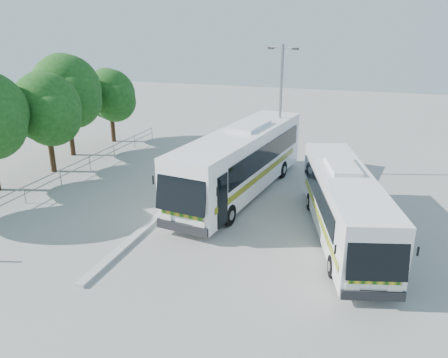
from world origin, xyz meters
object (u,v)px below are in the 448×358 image
(tree_far_d, at_px, (67,90))
(lamppost, at_px, (281,105))
(tree_far_e, at_px, (111,95))
(coach_main, at_px, (241,160))
(tree_far_c, at_px, (46,108))
(coach_adjacent, at_px, (344,203))

(tree_far_d, relative_size, lamppost, 0.90)
(tree_far_e, distance_m, lamppost, 15.13)
(tree_far_e, xyz_separation_m, coach_main, (13.34, -8.12, -1.88))
(tree_far_c, bearing_deg, coach_main, 0.35)
(tree_far_c, bearing_deg, tree_far_e, 93.54)
(coach_adjacent, relative_size, lamppost, 1.37)
(tree_far_d, distance_m, tree_far_e, 4.65)
(tree_far_c, height_order, coach_main, tree_far_c)
(tree_far_c, relative_size, tree_far_d, 0.88)
(tree_far_e, relative_size, coach_adjacent, 0.53)
(tree_far_d, xyz_separation_m, coach_main, (14.02, -3.62, -2.81))
(coach_main, xyz_separation_m, coach_adjacent, (5.91, -3.84, -0.34))
(tree_far_d, distance_m, lamppost, 15.33)
(tree_far_e, relative_size, lamppost, 0.73)
(tree_far_e, bearing_deg, tree_far_d, -98.63)
(tree_far_c, distance_m, coach_adjacent, 19.29)
(tree_far_d, bearing_deg, coach_adjacent, -20.53)
(tree_far_c, relative_size, tree_far_e, 1.10)
(coach_main, height_order, coach_adjacent, coach_main)
(coach_adjacent, distance_m, lamppost, 9.77)
(tree_far_e, height_order, coach_main, tree_far_e)
(tree_far_c, xyz_separation_m, tree_far_e, (-0.51, 8.20, -0.37))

